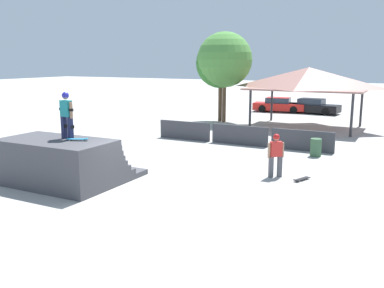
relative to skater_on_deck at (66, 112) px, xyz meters
The scene contains 13 objects.
ground_plane 4.09m from the skater_on_deck, ahead, with size 160.00×160.00×0.00m, color #A3A09B.
quarter_pipe_ramp 1.92m from the skater_on_deck, behind, with size 4.18×3.91×1.68m.
skater_on_deck is the anchor object (origin of this frame).
skateboard_on_deck 1.08m from the skater_on_deck, ahead, with size 0.80×0.49×0.09m.
bystander_walking 7.99m from the skater_on_deck, 34.31° to the left, with size 0.58×0.52×1.71m.
skateboard_on_ground 9.07m from the skater_on_deck, 30.28° to the left, with size 0.50×0.87×0.09m.
barrier_fence 10.47m from the skater_on_deck, 73.94° to the left, with size 9.91×0.12×1.05m.
pavilion_shelter 18.13m from the skater_on_deck, 75.11° to the left, with size 7.45×5.56×4.03m.
tree_beside_pavilion 17.77m from the skater_on_deck, 95.73° to the left, with size 3.60×3.60×6.07m.
tree_far_back 17.61m from the skater_on_deck, 94.52° to the left, with size 3.98×3.98×6.52m.
trash_bin 11.57m from the skater_on_deck, 51.41° to the left, with size 0.52×0.52×0.85m, color #385B3D.
parked_car_red 25.45m from the skater_on_deck, 88.96° to the left, with size 4.58×2.15×1.27m.
parked_car_black 25.96m from the skater_on_deck, 82.69° to the left, with size 4.60×2.11×1.27m.
Camera 1 is at (8.01, -11.94, 4.49)m, focal length 40.00 mm.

